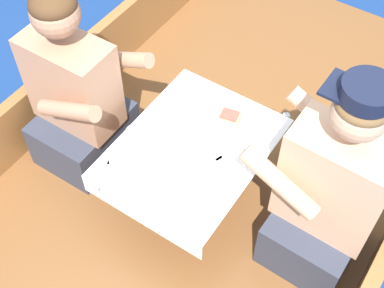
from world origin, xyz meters
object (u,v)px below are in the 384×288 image
(person_port, at_px, (77,98))
(sandwich, at_px, (229,118))
(coffee_cup_starboard, at_px, (195,91))
(coffee_cup_port, at_px, (159,144))
(person_starboard, at_px, (328,195))
(coffee_cup_center, at_px, (228,169))
(tin_can, at_px, (134,134))

(person_port, relative_size, sandwich, 9.27)
(person_port, bearing_deg, coffee_cup_starboard, 35.62)
(sandwich, bearing_deg, coffee_cup_port, -120.47)
(person_port, height_order, coffee_cup_port, person_port)
(person_starboard, relative_size, coffee_cup_center, 11.52)
(sandwich, xyz_separation_m, coffee_cup_starboard, (-0.22, 0.05, -0.00))
(sandwich, distance_m, coffee_cup_center, 0.28)
(person_port, bearing_deg, coffee_cup_center, 1.40)
(coffee_cup_port, distance_m, tin_can, 0.13)
(coffee_cup_starboard, bearing_deg, sandwich, -13.85)
(person_port, xyz_separation_m, tin_can, (0.36, -0.04, 0.01))
(coffee_cup_center, height_order, tin_can, coffee_cup_center)
(person_port, distance_m, coffee_cup_starboard, 0.55)
(person_starboard, relative_size, coffee_cup_starboard, 10.06)
(coffee_cup_port, height_order, coffee_cup_starboard, same)
(sandwich, bearing_deg, person_starboard, -13.66)
(person_port, height_order, person_starboard, person_starboard)
(person_port, height_order, tin_can, person_port)
(person_starboard, xyz_separation_m, coffee_cup_port, (-0.71, -0.16, 0.00))
(coffee_cup_starboard, bearing_deg, tin_can, -102.88)
(person_starboard, bearing_deg, coffee_cup_center, 17.10)
(person_port, distance_m, sandwich, 0.71)
(tin_can, bearing_deg, coffee_cup_starboard, 77.12)
(person_starboard, distance_m, coffee_cup_port, 0.73)
(coffee_cup_center, distance_m, tin_can, 0.44)
(sandwich, relative_size, coffee_cup_port, 1.04)
(coffee_cup_port, xyz_separation_m, coffee_cup_center, (0.31, 0.05, -0.00))
(person_starboard, bearing_deg, person_port, 8.03)
(coffee_cup_center, bearing_deg, person_port, -177.97)
(person_port, bearing_deg, person_starboard, 6.10)
(person_port, relative_size, coffee_cup_port, 9.67)
(person_starboard, xyz_separation_m, coffee_cup_starboard, (-0.75, 0.18, 0.00))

